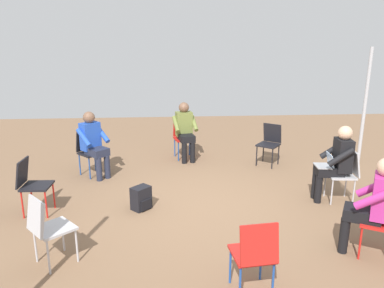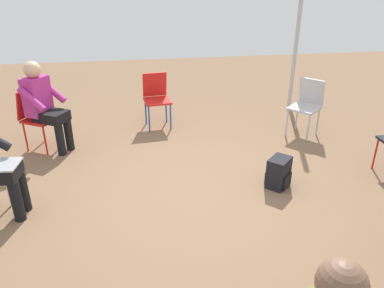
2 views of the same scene
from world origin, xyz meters
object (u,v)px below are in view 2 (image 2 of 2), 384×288
object	(u,v)px
chair_north	(156,96)
backpack_near_laptop_user	(278,174)
person_in_magenta	(43,102)
chair_northeast	(307,103)
chair_northwest	(36,115)

from	to	relation	value
chair_north	backpack_near_laptop_user	world-z (taller)	chair_north
person_in_magenta	chair_north	bearing A→B (deg)	143.53
chair_north	chair_northeast	distance (m)	2.32
chair_north	person_in_magenta	world-z (taller)	person_in_magenta
chair_northeast	chair_northwest	size ratio (longest dim) A/B	1.00
person_in_magenta	backpack_near_laptop_user	xyz separation A→B (m)	(2.81, -1.47, -0.54)
chair_northwest	person_in_magenta	bearing A→B (deg)	90.00
chair_northeast	chair_northwest	distance (m)	3.91
chair_northwest	backpack_near_laptop_user	distance (m)	3.35
person_in_magenta	backpack_near_laptop_user	distance (m)	3.21
chair_northeast	backpack_near_laptop_user	distance (m)	1.74
chair_north	person_in_magenta	size ratio (longest dim) A/B	0.69
person_in_magenta	chair_northeast	bearing A→B (deg)	119.69
chair_north	chair_northeast	bearing A→B (deg)	155.85
backpack_near_laptop_user	chair_northeast	bearing A→B (deg)	55.98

